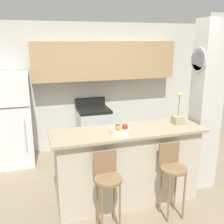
{
  "coord_description": "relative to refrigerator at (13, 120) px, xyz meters",
  "views": [
    {
      "loc": [
        -1.18,
        -3.06,
        2.21
      ],
      "look_at": [
        0.0,
        0.74,
        1.11
      ],
      "focal_mm": 42.0,
      "sensor_mm": 36.0,
      "label": 1
    }
  ],
  "objects": [
    {
      "name": "pillar_right",
      "position": [
        2.8,
        -1.63,
        0.45
      ],
      "size": [
        0.38,
        0.34,
        2.55
      ],
      "color": "silver",
      "rests_on": "ground_plane"
    },
    {
      "name": "stove_range",
      "position": [
        1.5,
        0.06,
        -0.37
      ],
      "size": [
        0.62,
        0.6,
        1.07
      ],
      "color": "silver",
      "rests_on": "ground_plane"
    },
    {
      "name": "ground_plane",
      "position": [
        1.55,
        -1.74,
        -0.83
      ],
      "size": [
        14.0,
        14.0,
        0.0
      ],
      "primitive_type": "plane",
      "color": "gray"
    },
    {
      "name": "fruit_bowl",
      "position": [
        1.42,
        -1.8,
        0.26
      ],
      "size": [
        0.27,
        0.27,
        0.12
      ],
      "color": "silver",
      "rests_on": "counter_bar"
    },
    {
      "name": "wall_back",
      "position": [
        1.65,
        0.32,
        0.69
      ],
      "size": [
        5.6,
        0.38,
        2.55
      ],
      "color": "silver",
      "rests_on": "ground_plane"
    },
    {
      "name": "refrigerator",
      "position": [
        0.0,
        0.0,
        0.0
      ],
      "size": [
        0.65,
        0.7,
        1.66
      ],
      "color": "white",
      "rests_on": "ground_plane"
    },
    {
      "name": "counter_bar",
      "position": [
        1.55,
        -1.74,
        -0.3
      ],
      "size": [
        2.06,
        0.62,
        1.06
      ],
      "color": "beige",
      "rests_on": "ground_plane"
    },
    {
      "name": "bar_stool_right",
      "position": [
        1.98,
        -2.19,
        -0.2
      ],
      "size": [
        0.33,
        0.33,
        0.96
      ],
      "color": "olive",
      "rests_on": "ground_plane"
    },
    {
      "name": "orchid_vase",
      "position": [
        2.31,
        -1.7,
        0.33
      ],
      "size": [
        0.14,
        0.14,
        0.46
      ],
      "color": "tan",
      "rests_on": "counter_bar"
    },
    {
      "name": "bar_stool_left",
      "position": [
        1.13,
        -2.19,
        -0.2
      ],
      "size": [
        0.33,
        0.33,
        0.96
      ],
      "color": "olive",
      "rests_on": "ground_plane"
    }
  ]
}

